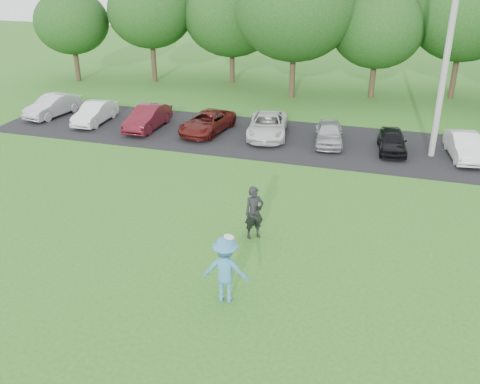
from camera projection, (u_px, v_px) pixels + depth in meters
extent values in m
plane|color=#276A1E|center=(205.00, 279.00, 15.85)|extent=(100.00, 100.00, 0.00)
cube|color=black|center=(295.00, 141.00, 27.15)|extent=(32.00, 6.50, 0.03)
cylinder|color=gray|center=(447.00, 52.00, 23.16)|extent=(0.28, 0.28, 9.67)
imported|color=teal|center=(226.00, 270.00, 14.51)|extent=(1.34, 0.86, 1.97)
cylinder|color=white|center=(229.00, 237.00, 13.83)|extent=(0.28, 0.27, 0.11)
imported|color=black|center=(254.00, 213.00, 17.77)|extent=(0.80, 0.76, 1.84)
cube|color=black|center=(258.00, 208.00, 17.46)|extent=(0.17, 0.16, 0.10)
imported|color=#BABDC2|center=(53.00, 106.00, 30.83)|extent=(1.81, 3.79, 1.20)
imported|color=silver|center=(95.00, 113.00, 29.63)|extent=(1.36, 3.50, 1.14)
imported|color=#4D1019|center=(148.00, 117.00, 28.67)|extent=(1.31, 3.72, 1.23)
imported|color=#4E1411|center=(207.00, 122.00, 28.09)|extent=(2.31, 4.14, 1.09)
imported|color=silver|center=(268.00, 125.00, 27.52)|extent=(2.60, 4.41, 1.15)
imported|color=#A6A9AD|center=(329.00, 133.00, 26.44)|extent=(1.81, 3.45, 1.12)
imported|color=black|center=(392.00, 141.00, 25.45)|extent=(1.60, 3.25, 1.06)
imported|color=silver|center=(464.00, 146.00, 24.65)|extent=(1.73, 3.62, 1.15)
cylinder|color=#38281C|center=(77.00, 66.00, 38.96)|extent=(0.36, 0.36, 2.20)
ellipsoid|color=#214C19|center=(72.00, 22.00, 37.69)|extent=(5.20, 5.20, 4.42)
cylinder|color=#38281C|center=(154.00, 63.00, 38.61)|extent=(0.36, 0.36, 2.70)
ellipsoid|color=#214C19|center=(150.00, 11.00, 37.12)|extent=(5.94, 5.94, 5.05)
cylinder|color=#38281C|center=(232.00, 67.00, 38.47)|extent=(0.36, 0.36, 2.20)
ellipsoid|color=#214C19|center=(232.00, 15.00, 36.96)|extent=(6.68, 6.68, 5.68)
cylinder|color=#38281C|center=(292.00, 76.00, 34.60)|extent=(0.36, 0.36, 2.70)
ellipsoid|color=#214C19|center=(295.00, 9.00, 32.87)|extent=(7.42, 7.42, 6.31)
cylinder|color=#38281C|center=(372.00, 81.00, 34.58)|extent=(0.36, 0.36, 2.20)
ellipsoid|color=#214C19|center=(378.00, 29.00, 33.23)|extent=(5.76, 5.76, 4.90)
cylinder|color=#38281C|center=(454.00, 77.00, 34.37)|extent=(0.36, 0.36, 2.70)
ellipsoid|color=#214C19|center=(464.00, 16.00, 32.79)|extent=(6.50, 6.50, 5.53)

